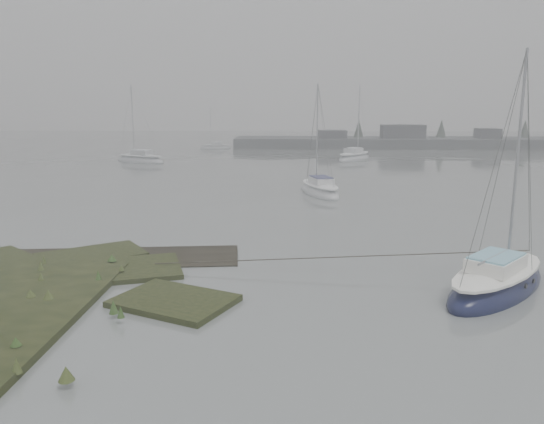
{
  "coord_description": "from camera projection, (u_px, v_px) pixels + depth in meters",
  "views": [
    {
      "loc": [
        4.12,
        -15.99,
        6.1
      ],
      "look_at": [
        3.35,
        5.16,
        1.8
      ],
      "focal_mm": 35.0,
      "sensor_mm": 36.0,
      "label": 1
    }
  ],
  "objects": [
    {
      "name": "sailboat_far_b",
      "position": [
        354.0,
        158.0,
        59.4
      ],
      "size": [
        5.21,
        6.44,
        8.94
      ],
      "rotation": [
        0.0,
        0.0,
        -0.58
      ],
      "color": "#ACB2B7",
      "rests_on": "ground"
    },
    {
      "name": "sailboat_white",
      "position": [
        320.0,
        190.0,
        36.75
      ],
      "size": [
        3.46,
        6.03,
        8.09
      ],
      "rotation": [
        0.0,
        0.0,
        0.29
      ],
      "color": "silver",
      "rests_on": "ground"
    },
    {
      "name": "sailboat_main",
      "position": [
        497.0,
        284.0,
        17.55
      ],
      "size": [
        5.51,
        5.76,
        8.47
      ],
      "rotation": [
        0.0,
        0.0,
        -0.74
      ],
      "color": "black",
      "rests_on": "ground"
    },
    {
      "name": "sailboat_far_a",
      "position": [
        140.0,
        160.0,
        57.03
      ],
      "size": [
        6.49,
        4.73,
        8.82
      ],
      "rotation": [
        0.0,
        0.0,
        1.09
      ],
      "color": "#A4A7AD",
      "rests_on": "ground"
    },
    {
      "name": "ground",
      "position": [
        244.0,
        176.0,
        46.4
      ],
      "size": [
        160.0,
        160.0,
        0.0
      ],
      "primitive_type": "plane",
      "color": "slate",
      "rests_on": "ground"
    },
    {
      "name": "far_shoreline",
      "position": [
        449.0,
        142.0,
        76.51
      ],
      "size": [
        60.0,
        8.0,
        4.15
      ],
      "color": "#4C4F51",
      "rests_on": "ground"
    },
    {
      "name": "sailboat_far_c",
      "position": [
        215.0,
        147.0,
        74.61
      ],
      "size": [
        4.42,
        1.57,
        6.18
      ],
      "rotation": [
        0.0,
        0.0,
        1.6
      ],
      "color": "silver",
      "rests_on": "ground"
    }
  ]
}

